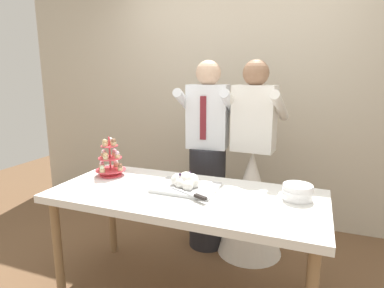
# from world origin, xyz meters

# --- Properties ---
(rear_wall) EXTENTS (5.20, 0.10, 2.90)m
(rear_wall) POSITION_xyz_m (0.00, 1.48, 1.45)
(rear_wall) COLOR beige
(rear_wall) RESTS_ON ground_plane
(dessert_table) EXTENTS (1.80, 0.80, 0.78)m
(dessert_table) POSITION_xyz_m (0.00, 0.00, 0.70)
(dessert_table) COLOR white
(dessert_table) RESTS_ON ground_plane
(cupcake_stand) EXTENTS (0.23, 0.23, 0.31)m
(cupcake_stand) POSITION_xyz_m (-0.68, 0.14, 0.89)
(cupcake_stand) COLOR #D83F4C
(cupcake_stand) RESTS_ON dessert_table
(main_cake_tray) EXTENTS (0.42, 0.37, 0.12)m
(main_cake_tray) POSITION_xyz_m (-0.02, 0.06, 0.81)
(main_cake_tray) COLOR silver
(main_cake_tray) RESTS_ON dessert_table
(plate_stack) EXTENTS (0.19, 0.19, 0.10)m
(plate_stack) POSITION_xyz_m (0.70, 0.14, 0.82)
(plate_stack) COLOR white
(plate_stack) RESTS_ON dessert_table
(person_groom) EXTENTS (0.49, 0.52, 1.66)m
(person_groom) POSITION_xyz_m (-0.09, 0.73, 0.75)
(person_groom) COLOR #232328
(person_groom) RESTS_ON ground_plane
(person_bride) EXTENTS (0.56, 0.56, 1.66)m
(person_bride) POSITION_xyz_m (0.30, 0.75, 0.58)
(person_bride) COLOR white
(person_bride) RESTS_ON ground_plane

